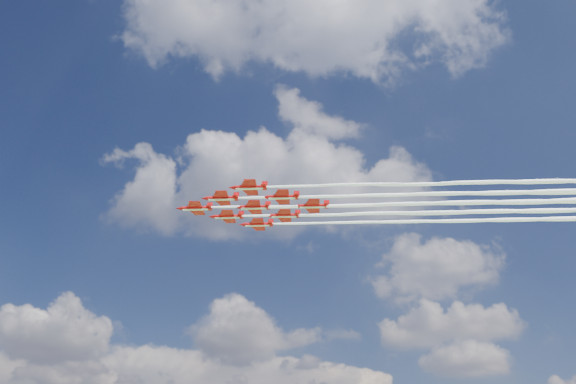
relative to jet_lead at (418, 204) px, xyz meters
name	(u,v)px	position (x,y,z in m)	size (l,w,h in m)	color
jet_lead	(418,204)	(0.00, 0.00, 0.00)	(142.70, 17.97, 2.81)	red
jet_row2_port	(452,194)	(9.51, -5.56, 0.00)	(142.70, 17.97, 2.81)	red
jet_row2_starb	(444,212)	(8.38, 7.16, 0.00)	(142.70, 17.97, 2.81)	red
jet_row3_port	(490,182)	(19.02, -11.12, 0.00)	(142.70, 17.97, 2.81)	red
jet_row3_centre	(478,203)	(17.89, 1.60, 0.00)	(142.70, 17.97, 2.81)	red
jet_row3_starb	(468,221)	(16.75, 14.31, 0.00)	(142.70, 17.97, 2.81)	red
jet_row4_port	(515,192)	(27.40, -3.96, 0.00)	(142.70, 17.97, 2.81)	red
jet_row4_starb	(502,211)	(26.26, 8.75, 0.00)	(142.70, 17.97, 2.81)	red
jet_tail	(538,202)	(35.78, 3.19, 0.00)	(142.70, 17.97, 2.81)	red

